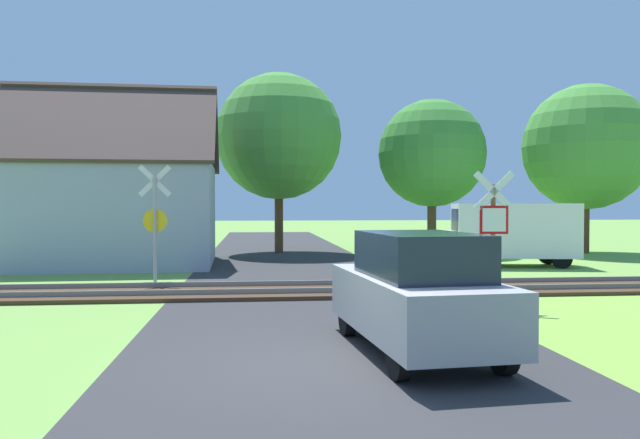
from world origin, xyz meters
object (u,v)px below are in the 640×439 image
(tree_right, at_px, (432,154))
(parked_car, at_px, (417,293))
(tree_center, at_px, (279,137))
(house, at_px, (113,209))
(stop_sign_near, at_px, (493,229))
(tree_far, at_px, (586,147))
(crossing_sign_far, at_px, (155,217))
(mail_truck, at_px, (509,232))

(tree_right, relative_size, parked_car, 1.69)
(tree_center, bearing_deg, house, -140.26)
(stop_sign_near, relative_size, tree_far, 0.38)
(stop_sign_near, relative_size, tree_center, 0.35)
(crossing_sign_far, xyz_separation_m, parked_car, (5.03, -8.26, -0.96))
(stop_sign_near, distance_m, tree_right, 15.43)
(tree_right, xyz_separation_m, tree_center, (-6.90, 1.04, 0.79))
(tree_far, bearing_deg, tree_center, 172.43)
(stop_sign_near, distance_m, house, 14.77)
(tree_far, bearing_deg, mail_truck, -137.50)
(parked_car, bearing_deg, tree_right, 68.08)
(tree_right, bearing_deg, parked_car, -106.86)
(tree_center, xyz_separation_m, parked_car, (1.24, -19.71, -4.42))
(house, xyz_separation_m, tree_right, (13.17, 4.17, 2.47))
(house, height_order, parked_car, house)
(tree_center, relative_size, parked_car, 1.99)
(tree_right, distance_m, tree_far, 6.97)
(house, relative_size, tree_right, 1.11)
(tree_far, relative_size, parked_car, 1.85)
(tree_right, relative_size, tree_far, 0.91)
(house, xyz_separation_m, mail_truck, (14.20, -2.02, -0.81))
(tree_right, xyz_separation_m, mail_truck, (1.04, -6.19, -3.28))
(house, relative_size, tree_far, 1.02)
(crossing_sign_far, distance_m, house, 6.71)
(tree_right, distance_m, mail_truck, 7.08)
(tree_right, distance_m, tree_center, 7.02)
(mail_truck, bearing_deg, crossing_sign_far, 118.95)
(crossing_sign_far, xyz_separation_m, mail_truck, (11.73, 4.22, -0.62))
(tree_far, bearing_deg, stop_sign_near, -125.15)
(tree_right, bearing_deg, tree_far, -6.55)
(tree_far, relative_size, mail_truck, 1.49)
(stop_sign_near, height_order, tree_far, tree_far)
(crossing_sign_far, relative_size, house, 0.42)
(house, bearing_deg, tree_center, 37.94)
(house, bearing_deg, crossing_sign_far, -70.15)
(crossing_sign_far, relative_size, tree_far, 0.43)
(tree_center, bearing_deg, crossing_sign_far, -108.33)
(stop_sign_near, bearing_deg, house, -40.06)
(tree_far, bearing_deg, parked_car, -125.14)
(tree_center, distance_m, parked_car, 20.24)
(tree_right, bearing_deg, house, -162.42)
(crossing_sign_far, height_order, tree_far, tree_far)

